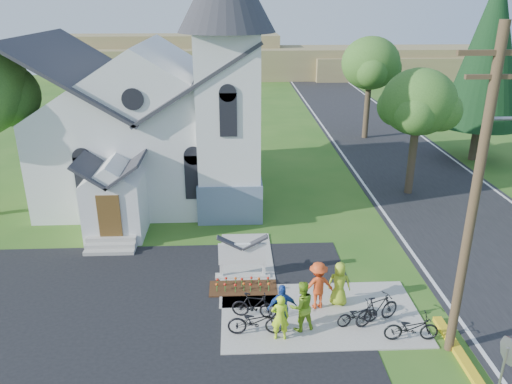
{
  "coord_description": "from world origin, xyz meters",
  "views": [
    {
      "loc": [
        -1.48,
        -14.23,
        10.53
      ],
      "look_at": [
        -0.58,
        5.0,
        2.96
      ],
      "focal_mm": 35.0,
      "sensor_mm": 36.0,
      "label": 1
    }
  ],
  "objects_px": {
    "bike_0": "(256,321)",
    "bike_4": "(411,328)",
    "cyclist_4": "(339,284)",
    "bike_3": "(377,309)",
    "cyclist_3": "(318,285)",
    "stop_sign": "(506,361)",
    "bike_1": "(254,306)",
    "church_sign": "(242,254)",
    "utility_pole": "(478,192)",
    "cyclist_0": "(280,317)",
    "cyclist_2": "(282,308)",
    "bike_2": "(358,314)",
    "cyclist_1": "(301,306)"
  },
  "relations": [
    {
      "from": "cyclist_0",
      "to": "cyclist_4",
      "type": "xyz_separation_m",
      "value": [
        2.31,
        1.89,
        0.02
      ]
    },
    {
      "from": "bike_1",
      "to": "cyclist_4",
      "type": "relative_size",
      "value": 0.96
    },
    {
      "from": "utility_pole",
      "to": "cyclist_4",
      "type": "bearing_deg",
      "value": 140.1
    },
    {
      "from": "bike_1",
      "to": "cyclist_4",
      "type": "bearing_deg",
      "value": -65.3
    },
    {
      "from": "bike_2",
      "to": "bike_3",
      "type": "xyz_separation_m",
      "value": [
        0.68,
        0.06,
        0.14
      ]
    },
    {
      "from": "church_sign",
      "to": "utility_pole",
      "type": "relative_size",
      "value": 0.22
    },
    {
      "from": "bike_4",
      "to": "bike_1",
      "type": "bearing_deg",
      "value": 75.76
    },
    {
      "from": "bike_3",
      "to": "bike_4",
      "type": "height_order",
      "value": "bike_3"
    },
    {
      "from": "bike_4",
      "to": "bike_2",
      "type": "bearing_deg",
      "value": 61.91
    },
    {
      "from": "church_sign",
      "to": "bike_1",
      "type": "xyz_separation_m",
      "value": [
        0.34,
        -2.8,
        -0.49
      ]
    },
    {
      "from": "cyclist_1",
      "to": "bike_2",
      "type": "relative_size",
      "value": 1.18
    },
    {
      "from": "cyclist_0",
      "to": "cyclist_2",
      "type": "bearing_deg",
      "value": -102.06
    },
    {
      "from": "utility_pole",
      "to": "cyclist_1",
      "type": "xyz_separation_m",
      "value": [
        -4.68,
        1.19,
        -4.45
      ]
    },
    {
      "from": "stop_sign",
      "to": "bike_1",
      "type": "distance_m",
      "value": 7.89
    },
    {
      "from": "cyclist_1",
      "to": "bike_1",
      "type": "height_order",
      "value": "cyclist_1"
    },
    {
      "from": "cyclist_1",
      "to": "bike_2",
      "type": "height_order",
      "value": "cyclist_1"
    },
    {
      "from": "bike_0",
      "to": "bike_2",
      "type": "height_order",
      "value": "bike_0"
    },
    {
      "from": "bike_0",
      "to": "cyclist_2",
      "type": "height_order",
      "value": "cyclist_2"
    },
    {
      "from": "stop_sign",
      "to": "bike_3",
      "type": "distance_m",
      "value": 4.77
    },
    {
      "from": "cyclist_0",
      "to": "cyclist_2",
      "type": "relative_size",
      "value": 0.96
    },
    {
      "from": "cyclist_0",
      "to": "bike_3",
      "type": "height_order",
      "value": "cyclist_0"
    },
    {
      "from": "bike_0",
      "to": "bike_4",
      "type": "relative_size",
      "value": 1.06
    },
    {
      "from": "utility_pole",
      "to": "bike_2",
      "type": "bearing_deg",
      "value": 153.78
    },
    {
      "from": "utility_pole",
      "to": "bike_4",
      "type": "height_order",
      "value": "utility_pole"
    },
    {
      "from": "cyclist_0",
      "to": "bike_1",
      "type": "relative_size",
      "value": 1.01
    },
    {
      "from": "bike_4",
      "to": "bike_0",
      "type": "bearing_deg",
      "value": 85.55
    },
    {
      "from": "bike_2",
      "to": "bike_3",
      "type": "bearing_deg",
      "value": -99.24
    },
    {
      "from": "bike_1",
      "to": "cyclist_4",
      "type": "distance_m",
      "value": 3.2
    },
    {
      "from": "church_sign",
      "to": "utility_pole",
      "type": "height_order",
      "value": "utility_pole"
    },
    {
      "from": "bike_1",
      "to": "bike_3",
      "type": "distance_m",
      "value": 4.21
    },
    {
      "from": "bike_0",
      "to": "cyclist_3",
      "type": "distance_m",
      "value": 2.73
    },
    {
      "from": "church_sign",
      "to": "bike_0",
      "type": "xyz_separation_m",
      "value": [
        0.36,
        -3.7,
        -0.48
      ]
    },
    {
      "from": "cyclist_0",
      "to": "cyclist_4",
      "type": "distance_m",
      "value": 2.98
    },
    {
      "from": "cyclist_4",
      "to": "bike_4",
      "type": "bearing_deg",
      "value": 148.24
    },
    {
      "from": "cyclist_3",
      "to": "cyclist_1",
      "type": "bearing_deg",
      "value": 49.17
    },
    {
      "from": "stop_sign",
      "to": "bike_3",
      "type": "bearing_deg",
      "value": 117.29
    },
    {
      "from": "bike_0",
      "to": "cyclist_3",
      "type": "xyz_separation_m",
      "value": [
        2.28,
        1.44,
        0.4
      ]
    },
    {
      "from": "cyclist_2",
      "to": "bike_3",
      "type": "relative_size",
      "value": 0.95
    },
    {
      "from": "church_sign",
      "to": "cyclist_1",
      "type": "height_order",
      "value": "cyclist_1"
    },
    {
      "from": "stop_sign",
      "to": "bike_1",
      "type": "bearing_deg",
      "value": 143.81
    },
    {
      "from": "cyclist_0",
      "to": "bike_0",
      "type": "xyz_separation_m",
      "value": [
        -0.77,
        0.28,
        -0.32
      ]
    },
    {
      "from": "bike_0",
      "to": "bike_1",
      "type": "xyz_separation_m",
      "value": [
        -0.01,
        0.9,
        -0.01
      ]
    },
    {
      "from": "church_sign",
      "to": "bike_3",
      "type": "xyz_separation_m",
      "value": [
        4.52,
        -3.3,
        -0.44
      ]
    },
    {
      "from": "cyclist_3",
      "to": "bike_2",
      "type": "bearing_deg",
      "value": 127.84
    },
    {
      "from": "utility_pole",
      "to": "bike_0",
      "type": "distance_m",
      "value": 7.95
    },
    {
      "from": "bike_0",
      "to": "cyclist_1",
      "type": "relative_size",
      "value": 1.04
    },
    {
      "from": "bike_0",
      "to": "cyclist_4",
      "type": "bearing_deg",
      "value": -61.52
    },
    {
      "from": "stop_sign",
      "to": "cyclist_1",
      "type": "height_order",
      "value": "stop_sign"
    },
    {
      "from": "cyclist_4",
      "to": "bike_3",
      "type": "bearing_deg",
      "value": 147.88
    },
    {
      "from": "cyclist_0",
      "to": "bike_4",
      "type": "bearing_deg",
      "value": 178.07
    }
  ]
}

